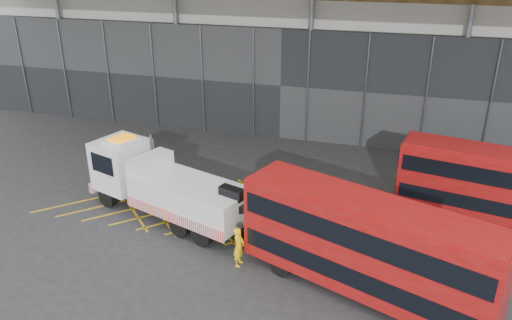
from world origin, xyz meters
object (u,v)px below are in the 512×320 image
(worker, at_px, (239,247))
(bus_towed, at_px, (365,244))
(recovery_truck, at_px, (163,185))
(bus_second, at_px, (497,184))

(worker, bearing_deg, bus_towed, -92.07)
(recovery_truck, distance_m, bus_towed, 11.33)
(bus_towed, height_order, worker, bus_towed)
(recovery_truck, relative_size, worker, 5.89)
(recovery_truck, distance_m, bus_second, 17.21)
(bus_second, relative_size, worker, 5.26)
(bus_towed, relative_size, worker, 5.67)
(recovery_truck, bearing_deg, bus_second, 32.57)
(recovery_truck, xyz_separation_m, bus_towed, (10.72, -3.61, 0.57))
(bus_towed, bearing_deg, worker, -163.71)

